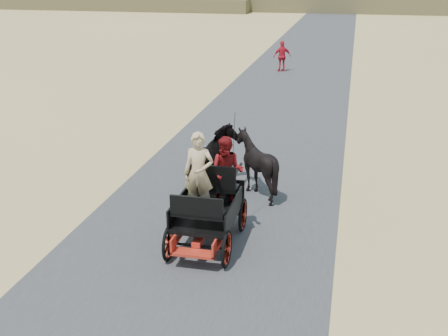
% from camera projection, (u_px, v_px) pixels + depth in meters
% --- Properties ---
extents(ground, '(140.00, 140.00, 0.00)m').
position_uv_depth(ground, '(217.00, 211.00, 14.06)').
color(ground, tan).
extents(road, '(6.00, 140.00, 0.01)m').
position_uv_depth(road, '(217.00, 211.00, 14.06)').
color(road, '#38383A').
rests_on(road, ground).
extents(ridge_far, '(140.00, 6.00, 2.40)m').
position_uv_depth(ridge_far, '(333.00, 2.00, 70.38)').
color(ridge_far, brown).
rests_on(ridge_far, ground).
extents(ridge_near, '(40.00, 4.00, 1.60)m').
position_uv_depth(ridge_near, '(98.00, 4.00, 73.15)').
color(ridge_near, brown).
rests_on(ridge_near, ground).
extents(carriage, '(1.30, 2.40, 0.72)m').
position_uv_depth(carriage, '(208.00, 228.00, 12.35)').
color(carriage, black).
rests_on(carriage, ground).
extents(horse_left, '(0.91, 2.01, 1.70)m').
position_uv_depth(horse_left, '(216.00, 161.00, 15.05)').
color(horse_left, black).
rests_on(horse_left, ground).
extents(horse_right, '(1.37, 1.54, 1.70)m').
position_uv_depth(horse_right, '(256.00, 164.00, 14.82)').
color(horse_right, black).
rests_on(horse_right, ground).
extents(driver_man, '(0.66, 0.43, 1.80)m').
position_uv_depth(driver_man, '(199.00, 173.00, 12.01)').
color(driver_man, tan).
rests_on(driver_man, carriage).
extents(passenger_woman, '(0.77, 0.60, 1.58)m').
position_uv_depth(passenger_woman, '(227.00, 171.00, 12.45)').
color(passenger_woman, '#660C0F').
rests_on(passenger_woman, carriage).
extents(pedestrian, '(1.09, 0.82, 1.73)m').
position_uv_depth(pedestrian, '(282.00, 56.00, 31.80)').
color(pedestrian, red).
rests_on(pedestrian, ground).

